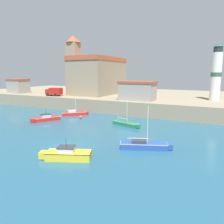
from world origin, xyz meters
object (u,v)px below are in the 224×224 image
church (96,74)px  harbor_shed_mid_row (137,91)px  sailboat_red_0 (75,113)px  truck_on_quay (54,91)px  motorboat_red_3 (46,118)px  harbor_shed_near_wharf (18,86)px  motorboat_yellow_1 (67,154)px  sailboat_green_4 (126,124)px  mooring_buoy (81,117)px  sailboat_blue_2 (144,145)px  lighthouse (216,73)px

church → harbor_shed_mid_row: bearing=-28.7°
sailboat_red_0 → truck_on_quay: (-11.86, 6.92, 3.94)m
motorboat_red_3 → harbor_shed_near_wharf: harbor_shed_near_wharf is taller
motorboat_yellow_1 → truck_on_quay: bearing=133.4°
sailboat_green_4 → church: bearing=131.7°
harbor_shed_mid_row → truck_on_quay: harbor_shed_mid_row is taller
mooring_buoy → harbor_shed_mid_row: (8.35, 10.94, 5.06)m
sailboat_red_0 → motorboat_red_3: size_ratio=0.87×
motorboat_yellow_1 → sailboat_blue_2: (6.55, 7.04, -0.08)m
motorboat_red_3 → church: (-3.36, 24.81, 8.41)m
church → motorboat_yellow_1: bearing=-63.2°
lighthouse → sailboat_green_4: bearing=-124.4°
sailboat_blue_2 → sailboat_green_4: bearing=124.2°
sailboat_red_0 → mooring_buoy: bearing=-35.8°
motorboat_yellow_1 → sailboat_green_4: bearing=91.2°
sailboat_blue_2 → lighthouse: bearing=77.6°
mooring_buoy → harbor_shed_near_wharf: (-31.65, 11.47, 5.08)m
motorboat_yellow_1 → motorboat_red_3: size_ratio=1.04×
harbor_shed_near_wharf → harbor_shed_mid_row: (40.00, -0.53, -0.02)m
sailboat_blue_2 → harbor_shed_near_wharf: harbor_shed_near_wharf is taller
sailboat_red_0 → sailboat_blue_2: 25.40m
motorboat_yellow_1 → mooring_buoy: motorboat_yellow_1 is taller
motorboat_red_3 → truck_on_quay: bearing=126.1°
motorboat_yellow_1 → harbor_shed_mid_row: harbor_shed_mid_row is taller
sailboat_blue_2 → motorboat_red_3: size_ratio=1.15×
mooring_buoy → harbor_shed_near_wharf: 34.05m
sailboat_red_0 → harbor_shed_near_wharf: bearing=162.3°
motorboat_red_3 → lighthouse: lighthouse is taller
harbor_shed_near_wharf → lighthouse: bearing=7.0°
motorboat_yellow_1 → truck_on_quay: (-26.47, 28.02, 3.81)m
church → truck_on_quay: (-6.94, -10.68, -4.55)m
mooring_buoy → sailboat_red_0: bearing=144.2°
sailboat_green_4 → harbor_shed_mid_row: (-2.49, 12.36, 4.97)m
motorboat_red_3 → truck_on_quay: truck_on_quay is taller
motorboat_yellow_1 → motorboat_red_3: motorboat_yellow_1 is taller
church → harbor_shed_mid_row: 19.34m
lighthouse → sailboat_blue_2: bearing=-102.4°
sailboat_red_0 → sailboat_blue_2: bearing=-33.6°
motorboat_red_3 → motorboat_yellow_1: bearing=-40.7°
sailboat_green_4 → truck_on_quay: size_ratio=1.24×
motorboat_yellow_1 → motorboat_red_3: bearing=139.3°
mooring_buoy → lighthouse: 31.78m
church → harbor_shed_near_wharf: 25.11m
sailboat_red_0 → harbor_shed_mid_row: bearing=35.8°
sailboat_red_0 → motorboat_red_3: sailboat_red_0 is taller
motorboat_yellow_1 → sailboat_red_0: bearing=124.7°
truck_on_quay → motorboat_red_3: bearing=-53.9°
sailboat_blue_2 → harbor_shed_mid_row: 24.90m
motorboat_yellow_1 → harbor_shed_near_wharf: 52.59m
motorboat_red_3 → lighthouse: 38.33m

